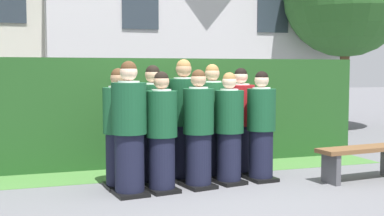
# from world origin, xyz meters

# --- Properties ---
(ground_plane) EXTENTS (60.00, 60.00, 0.00)m
(ground_plane) POSITION_xyz_m (0.00, 0.00, 0.00)
(ground_plane) COLOR slate
(student_front_row_0) EXTENTS (0.45, 0.55, 1.68)m
(student_front_row_0) POSITION_xyz_m (-0.94, -0.11, 0.80)
(student_front_row_0) COLOR black
(student_front_row_0) RESTS_ON ground
(student_front_row_1) EXTENTS (0.43, 0.52, 1.55)m
(student_front_row_1) POSITION_xyz_m (-0.51, -0.07, 0.74)
(student_front_row_1) COLOR black
(student_front_row_1) RESTS_ON ground
(student_front_row_2) EXTENTS (0.44, 0.53, 1.58)m
(student_front_row_2) POSITION_xyz_m (0.01, -0.01, 0.75)
(student_front_row_2) COLOR black
(student_front_row_2) RESTS_ON ground
(student_front_row_3) EXTENTS (0.43, 0.52, 1.54)m
(student_front_row_3) POSITION_xyz_m (0.49, 0.08, 0.73)
(student_front_row_3) COLOR black
(student_front_row_3) RESTS_ON ground
(student_front_row_4) EXTENTS (0.40, 0.51, 1.56)m
(student_front_row_4) POSITION_xyz_m (0.99, 0.11, 0.74)
(student_front_row_4) COLOR black
(student_front_row_4) RESTS_ON ground
(student_rear_row_0) EXTENTS (0.41, 0.52, 1.60)m
(student_rear_row_0) POSITION_xyz_m (-1.00, 0.31, 0.76)
(student_rear_row_0) COLOR black
(student_rear_row_0) RESTS_ON ground
(student_rear_row_1) EXTENTS (0.43, 0.50, 1.64)m
(student_rear_row_1) POSITION_xyz_m (-0.52, 0.37, 0.78)
(student_rear_row_1) COLOR black
(student_rear_row_1) RESTS_ON ground
(student_rear_row_2) EXTENTS (0.46, 0.56, 1.72)m
(student_rear_row_2) POSITION_xyz_m (-0.05, 0.47, 0.82)
(student_rear_row_2) COLOR black
(student_rear_row_2) RESTS_ON ground
(student_rear_row_3) EXTENTS (0.43, 0.50, 1.66)m
(student_rear_row_3) POSITION_xyz_m (0.41, 0.53, 0.79)
(student_rear_row_3) COLOR black
(student_rear_row_3) RESTS_ON ground
(student_in_red_blazer) EXTENTS (0.44, 0.51, 1.60)m
(student_in_red_blazer) POSITION_xyz_m (0.89, 0.61, 0.76)
(student_in_red_blazer) COLOR black
(student_in_red_blazer) RESTS_ON ground
(hedge) EXTENTS (7.00, 0.70, 1.76)m
(hedge) POSITION_xyz_m (0.00, 1.90, 0.88)
(hedge) COLOR #214C1E
(hedge) RESTS_ON ground
(wooden_bench) EXTENTS (1.43, 0.50, 0.48)m
(wooden_bench) POSITION_xyz_m (2.36, -0.34, 0.35)
(wooden_bench) COLOR brown
(wooden_bench) RESTS_ON ground
(lawn_strip) EXTENTS (7.00, 0.90, 0.01)m
(lawn_strip) POSITION_xyz_m (0.00, 1.10, 0.00)
(lawn_strip) COLOR #477A38
(lawn_strip) RESTS_ON ground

